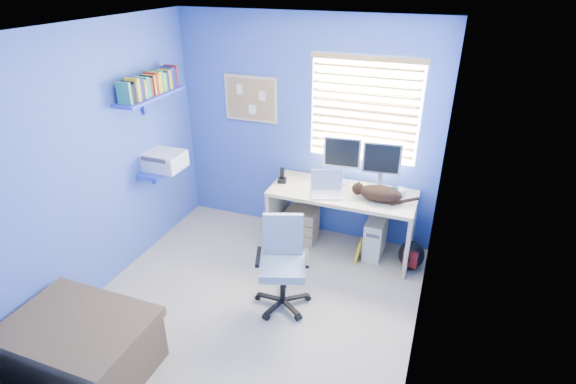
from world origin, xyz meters
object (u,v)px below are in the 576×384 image
at_px(desk, 341,221).
at_px(laptop, 327,186).
at_px(cat, 380,194).
at_px(tower_pc, 376,236).
at_px(office_chair, 283,274).

bearing_deg(desk, laptop, -134.62).
bearing_deg(cat, laptop, -170.24).
bearing_deg(tower_pc, desk, -168.67).
distance_m(laptop, office_chair, 1.06).
distance_m(desk, tower_pc, 0.42).
bearing_deg(tower_pc, cat, -79.47).
relative_size(cat, tower_pc, 0.99).
height_order(laptop, office_chair, laptop).
bearing_deg(cat, office_chair, -123.13).
bearing_deg(laptop, tower_pc, 2.48).
distance_m(cat, office_chair, 1.30).
bearing_deg(cat, desk, 172.56).
height_order(tower_pc, office_chair, office_chair).
relative_size(desk, office_chair, 1.78).
relative_size(desk, tower_pc, 3.45).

